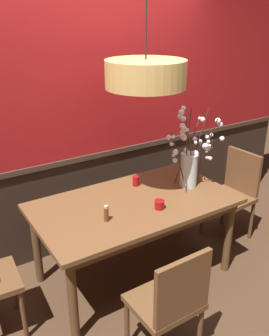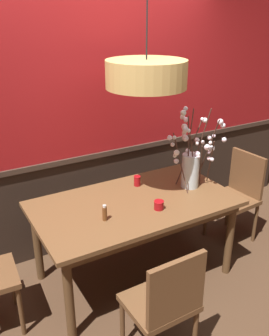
# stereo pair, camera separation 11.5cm
# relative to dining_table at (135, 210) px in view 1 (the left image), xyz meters

# --- Properties ---
(ground_plane) EXTENTS (24.00, 24.00, 0.00)m
(ground_plane) POSITION_rel_dining_table_xyz_m (0.00, 0.00, -0.69)
(ground_plane) COLOR #4C3321
(back_wall) EXTENTS (5.11, 0.14, 2.64)m
(back_wall) POSITION_rel_dining_table_xyz_m (0.00, 0.77, 0.62)
(back_wall) COLOR #2D2119
(back_wall) RESTS_ON ground
(dining_table) EXTENTS (1.72, 0.97, 0.78)m
(dining_table) POSITION_rel_dining_table_xyz_m (0.00, 0.00, 0.00)
(dining_table) COLOR brown
(dining_table) RESTS_ON ground
(chair_far_side_left) EXTENTS (0.45, 0.42, 0.93)m
(chair_far_side_left) POSITION_rel_dining_table_xyz_m (-0.30, 0.89, -0.18)
(chair_far_side_left) COLOR brown
(chair_far_side_left) RESTS_ON ground
(chair_near_side_left) EXTENTS (0.45, 0.41, 0.92)m
(chair_near_side_left) POSITION_rel_dining_table_xyz_m (-0.28, -0.89, -0.17)
(chair_near_side_left) COLOR brown
(chair_near_side_left) RESTS_ON ground
(chair_head_east_end) EXTENTS (0.43, 0.47, 0.95)m
(chair_head_east_end) POSITION_rel_dining_table_xyz_m (1.26, 0.03, -0.16)
(chair_head_east_end) COLOR brown
(chair_head_east_end) RESTS_ON ground
(chair_far_side_right) EXTENTS (0.42, 0.41, 0.96)m
(chair_far_side_right) POSITION_rel_dining_table_xyz_m (0.27, 0.89, -0.17)
(chair_far_side_right) COLOR brown
(chair_far_side_right) RESTS_ON ground
(vase_with_blossoms) EXTENTS (0.56, 0.46, 0.74)m
(vase_with_blossoms) POSITION_rel_dining_table_xyz_m (0.60, 0.00, 0.31)
(vase_with_blossoms) COLOR silver
(vase_with_blossoms) RESTS_ON dining_table
(candle_holder_nearer_center) EXTENTS (0.08, 0.08, 0.08)m
(candle_holder_nearer_center) POSITION_rel_dining_table_xyz_m (0.11, -0.21, 0.12)
(candle_holder_nearer_center) COLOR #9E0F14
(candle_holder_nearer_center) RESTS_ON dining_table
(candle_holder_nearer_edge) EXTENTS (0.07, 0.07, 0.10)m
(candle_holder_nearer_edge) POSITION_rel_dining_table_xyz_m (0.18, 0.26, 0.13)
(candle_holder_nearer_edge) COLOR #9E0F14
(candle_holder_nearer_edge) RESTS_ON dining_table
(condiment_bottle) EXTENTS (0.04, 0.04, 0.13)m
(condiment_bottle) POSITION_rel_dining_table_xyz_m (-0.35, -0.15, 0.15)
(condiment_bottle) COLOR brown
(condiment_bottle) RESTS_ON dining_table
(pendant_lamp) EXTENTS (0.64, 0.64, 0.92)m
(pendant_lamp) POSITION_rel_dining_table_xyz_m (0.14, 0.06, 1.14)
(pendant_lamp) COLOR tan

